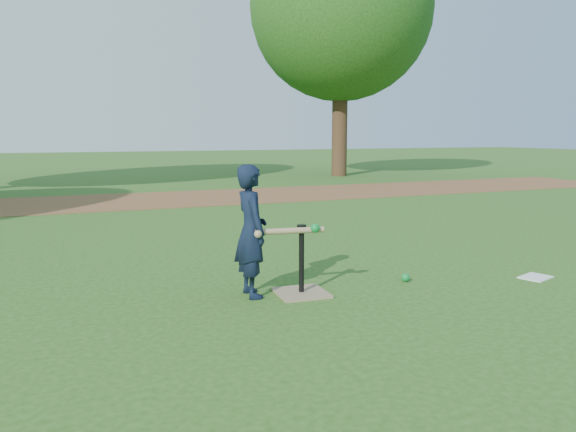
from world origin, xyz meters
name	(u,v)px	position (x,y,z in m)	size (l,w,h in m)	color
ground	(330,288)	(0.00, 0.00, 0.00)	(80.00, 80.00, 0.00)	#285116
dirt_strip	(168,199)	(0.00, 7.50, 0.01)	(24.00, 3.00, 0.01)	brown
child	(251,231)	(-0.73, 0.07, 0.57)	(0.41, 0.27, 1.14)	black
wiffle_ball_ground	(406,278)	(0.77, -0.07, 0.04)	(0.08, 0.08, 0.08)	#0B8130
clipboard	(536,277)	(2.02, -0.44, 0.01)	(0.30, 0.23, 0.01)	white
batting_tee	(301,282)	(-0.31, -0.06, 0.11)	(0.46, 0.46, 0.61)	#937A5D
swing_action	(292,231)	(-0.42, -0.10, 0.58)	(0.63, 0.16, 0.09)	tan
tree_right	(341,9)	(6.50, 12.00, 5.29)	(5.80, 5.80, 8.21)	#382316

